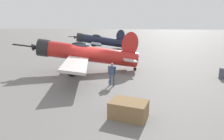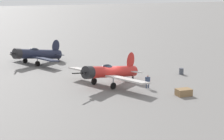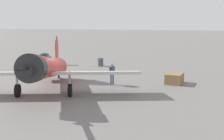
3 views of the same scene
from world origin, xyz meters
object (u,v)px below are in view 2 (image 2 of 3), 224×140
(ground_crew_mechanic, at_px, (148,80))
(fuel_drum, at_px, (181,71))
(equipment_crate, at_px, (184,92))
(airplane_mid_apron, at_px, (36,54))
(airplane_foreground, at_px, (109,72))

(ground_crew_mechanic, height_order, fuel_drum, ground_crew_mechanic)
(equipment_crate, bearing_deg, airplane_mid_apron, 114.46)
(equipment_crate, xyz_separation_m, fuel_drum, (5.60, 8.47, 0.05))
(airplane_foreground, bearing_deg, airplane_mid_apron, -95.67)
(ground_crew_mechanic, xyz_separation_m, fuel_drum, (7.72, 4.27, -0.53))
(airplane_foreground, height_order, ground_crew_mechanic, airplane_foreground)
(airplane_mid_apron, bearing_deg, equipment_crate, 92.05)
(airplane_foreground, bearing_deg, fuel_drum, 162.46)
(ground_crew_mechanic, relative_size, fuel_drum, 1.86)
(ground_crew_mechanic, relative_size, equipment_crate, 0.93)
(airplane_mid_apron, bearing_deg, airplane_foreground, 85.07)
(ground_crew_mechanic, bearing_deg, airplane_foreground, 59.92)
(ground_crew_mechanic, bearing_deg, equipment_crate, -141.13)
(airplane_foreground, relative_size, equipment_crate, 6.74)
(airplane_mid_apron, relative_size, equipment_crate, 6.04)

